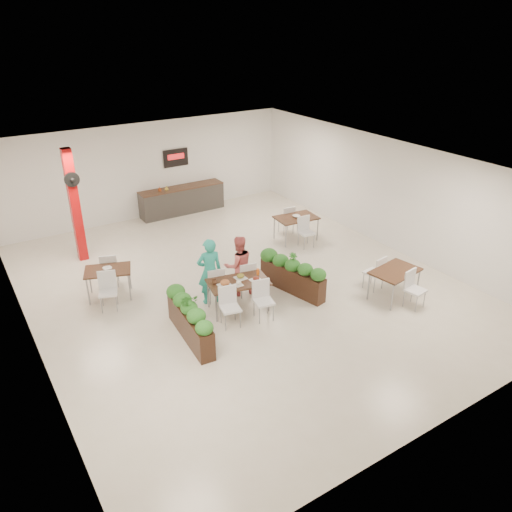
# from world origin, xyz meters

# --- Properties ---
(ground) EXTENTS (12.00, 12.00, 0.00)m
(ground) POSITION_xyz_m (0.00, 0.00, 0.00)
(ground) COLOR beige
(ground) RESTS_ON ground
(room_shell) EXTENTS (10.10, 12.10, 3.22)m
(room_shell) POSITION_xyz_m (0.00, 0.00, 2.01)
(room_shell) COLOR white
(room_shell) RESTS_ON ground
(red_column) EXTENTS (0.40, 0.41, 3.20)m
(red_column) POSITION_xyz_m (-3.00, 3.79, 1.64)
(red_column) COLOR #AC0B0D
(red_column) RESTS_ON ground
(service_counter) EXTENTS (3.00, 0.64, 2.20)m
(service_counter) POSITION_xyz_m (1.00, 5.65, 0.49)
(service_counter) COLOR #33302D
(service_counter) RESTS_ON ground
(main_table) EXTENTS (1.53, 1.83, 0.92)m
(main_table) POSITION_xyz_m (-0.65, -0.95, 0.64)
(main_table) COLOR black
(main_table) RESTS_ON ground
(diner_man) EXTENTS (0.68, 0.51, 1.67)m
(diner_man) POSITION_xyz_m (-1.04, -0.30, 0.84)
(diner_man) COLOR teal
(diner_man) RESTS_ON ground
(diner_woman) EXTENTS (0.85, 0.72, 1.54)m
(diner_woman) POSITION_xyz_m (-0.24, -0.30, 0.77)
(diner_woman) COLOR #E56766
(diner_woman) RESTS_ON ground
(planter_left) EXTENTS (0.54, 2.07, 1.09)m
(planter_left) POSITION_xyz_m (-2.11, -1.41, 0.53)
(planter_left) COLOR black
(planter_left) RESTS_ON ground
(planter_right) EXTENTS (0.76, 1.97, 1.05)m
(planter_right) POSITION_xyz_m (0.95, -0.93, 0.50)
(planter_right) COLOR black
(planter_right) RESTS_ON ground
(side_table_a) EXTENTS (1.27, 1.67, 0.92)m
(side_table_a) POSITION_xyz_m (-3.01, 1.27, 0.62)
(side_table_a) COLOR black
(side_table_a) RESTS_ON ground
(side_table_b) EXTENTS (1.32, 1.65, 0.92)m
(side_table_b) POSITION_xyz_m (2.95, 1.61, 0.63)
(side_table_b) COLOR black
(side_table_b) RESTS_ON ground
(side_table_c) EXTENTS (1.31, 1.67, 0.92)m
(side_table_c) POSITION_xyz_m (2.85, -2.53, 0.63)
(side_table_c) COLOR black
(side_table_c) RESTS_ON ground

